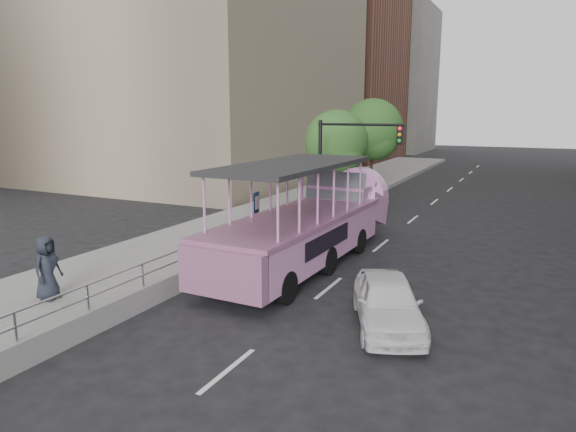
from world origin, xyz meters
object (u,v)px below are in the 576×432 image
street_tree_near (337,145)px  traffic_signal (343,156)px  street_tree_far (373,132)px  duck_boat (311,224)px  car (388,302)px  pedestrian_far (47,268)px  parking_sign (257,215)px

street_tree_near → traffic_signal: bearing=-65.0°
street_tree_near → street_tree_far: 6.02m
duck_boat → street_tree_far: bearing=98.6°
car → street_tree_far: 21.42m
street_tree_near → pedestrian_far: bearing=-97.5°
duck_boat → street_tree_far: (-2.31, 15.29, 2.87)m
duck_boat → street_tree_near: (-2.51, 9.29, 2.38)m
car → street_tree_far: (-6.60, 20.06, 3.62)m
pedestrian_far → street_tree_far: (2.45, 23.12, 3.08)m
duck_boat → car: duck_boat is taller
traffic_signal → car: bearing=-63.9°
car → parking_sign: bearing=122.3°
duck_boat → pedestrian_far: size_ratio=6.33×
duck_boat → car: size_ratio=2.90×
parking_sign → pedestrian_far: bearing=-108.7°
pedestrian_far → street_tree_far: bearing=-12.9°
street_tree_near → street_tree_far: size_ratio=0.89×
pedestrian_far → street_tree_near: street_tree_near is taller
street_tree_near → street_tree_far: bearing=88.1°
parking_sign → street_tree_near: street_tree_near is taller
car → pedestrian_far: bearing=175.6°
car → traffic_signal: 12.16m
duck_boat → street_tree_near: street_tree_near is taller
car → parking_sign: parking_sign is taller
duck_boat → traffic_signal: 6.28m
car → parking_sign: size_ratio=1.60×
pedestrian_far → street_tree_far: 23.45m
parking_sign → street_tree_near: size_ratio=0.44×
duck_boat → street_tree_far: 15.73m
traffic_signal → street_tree_far: size_ratio=0.81×
car → street_tree_far: street_tree_far is taller
street_tree_near → street_tree_far: street_tree_far is taller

